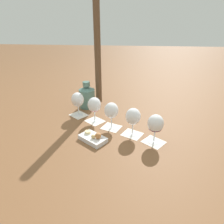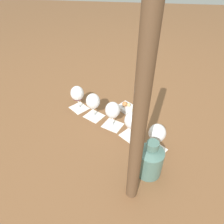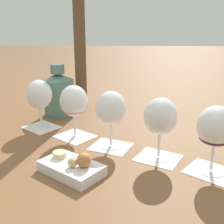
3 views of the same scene
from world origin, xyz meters
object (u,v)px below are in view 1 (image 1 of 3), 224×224
object	(u,v)px
wine_glass_1	(94,106)
wine_glass_2	(112,112)
umbrella_pole	(98,53)
ceramic_vase	(87,96)
wine_glass_3	(133,118)
snack_dish	(93,138)
wine_glass_0	(78,101)
wine_glass_4	(156,125)

from	to	relation	value
wine_glass_1	wine_glass_2	xyz separation A→B (m)	(0.12, -0.08, 0.00)
wine_glass_2	umbrella_pole	xyz separation A→B (m)	(-0.15, 0.43, 0.28)
ceramic_vase	wine_glass_3	bearing A→B (deg)	-46.89
umbrella_pole	snack_dish	bearing A→B (deg)	-84.50
wine_glass_1	wine_glass_3	world-z (taller)	same
wine_glass_0	ceramic_vase	world-z (taller)	ceramic_vase
wine_glass_0	snack_dish	world-z (taller)	wine_glass_0
wine_glass_1	umbrella_pole	world-z (taller)	umbrella_pole
wine_glass_4	wine_glass_1	bearing A→B (deg)	149.86
snack_dish	ceramic_vase	bearing A→B (deg)	105.54
wine_glass_3	ceramic_vase	world-z (taller)	ceramic_vase
wine_glass_1	wine_glass_4	xyz separation A→B (m)	(0.37, -0.22, 0.00)
wine_glass_0	snack_dish	bearing A→B (deg)	-62.73
wine_glass_0	wine_glass_3	xyz separation A→B (m)	(0.38, -0.22, -0.00)
wine_glass_2	wine_glass_4	bearing A→B (deg)	-29.11
ceramic_vase	snack_dish	xyz separation A→B (m)	(0.13, -0.46, -0.07)
wine_glass_3	wine_glass_2	bearing A→B (deg)	152.18
wine_glass_3	umbrella_pole	xyz separation A→B (m)	(-0.28, 0.50, 0.28)
wine_glass_3	wine_glass_0	bearing A→B (deg)	149.58
wine_glass_1	snack_dish	xyz separation A→B (m)	(0.03, -0.23, -0.10)
wine_glass_2	wine_glass_3	distance (m)	0.15
wine_glass_3	ceramic_vase	distance (m)	0.51
snack_dish	umbrella_pole	distance (m)	0.70
umbrella_pole	ceramic_vase	bearing A→B (deg)	-120.38
snack_dish	umbrella_pole	xyz separation A→B (m)	(-0.06, 0.59, 0.37)
wine_glass_2	ceramic_vase	world-z (taller)	ceramic_vase
wine_glass_2	wine_glass_4	xyz separation A→B (m)	(0.25, -0.14, 0.00)
wine_glass_4	snack_dish	xyz separation A→B (m)	(-0.34, -0.02, -0.10)
wine_glass_0	wine_glass_2	xyz separation A→B (m)	(0.25, -0.16, 0.00)
wine_glass_4	snack_dish	distance (m)	0.36
wine_glass_4	umbrella_pole	world-z (taller)	umbrella_pole
snack_dish	umbrella_pole	world-z (taller)	umbrella_pole
wine_glass_0	umbrella_pole	distance (m)	0.40
wine_glass_3	wine_glass_4	xyz separation A→B (m)	(0.12, -0.07, 0.00)
wine_glass_0	wine_glass_1	xyz separation A→B (m)	(0.13, -0.08, -0.00)
wine_glass_1	snack_dish	bearing A→B (deg)	-82.64
wine_glass_3	umbrella_pole	bearing A→B (deg)	119.19
wine_glass_1	wine_glass_2	distance (m)	0.14
ceramic_vase	wine_glass_0	bearing A→B (deg)	-102.56
wine_glass_0	wine_glass_1	bearing A→B (deg)	-31.26
wine_glass_0	wine_glass_1	world-z (taller)	same
umbrella_pole	wine_glass_1	bearing A→B (deg)	-85.75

